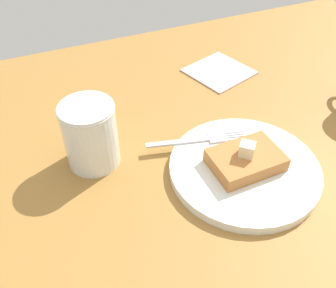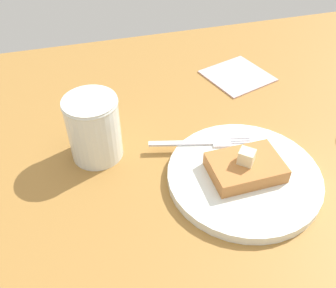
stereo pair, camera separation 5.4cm
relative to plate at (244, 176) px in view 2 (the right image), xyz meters
The scene contains 7 objects.
table_surface 8.84cm from the plate, 96.83° to the right, with size 99.87×99.87×2.69cm, color olive.
plate is the anchor object (origin of this frame).
toast_slice_center 1.72cm from the plate, ahead, with size 7.10×10.14×2.24cm, color #B36F37.
butter_pat_primary 3.89cm from the plate, 101.46° to the left, with size 2.10×1.89×2.10cm, color beige.
fork 8.05cm from the plate, 22.80° to the left, with size 5.20×15.88×0.36cm.
syrup_jar 23.03cm from the plate, 60.18° to the left, with size 8.05×8.05×10.21cm.
napkin 28.25cm from the plate, 21.72° to the right, with size 11.34×11.56×0.30cm, color beige.
Camera 2 is at (-31.68, 29.00, 43.30)cm, focal length 40.00 mm.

